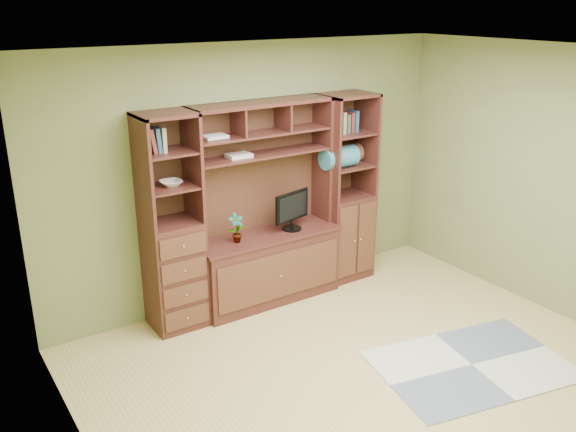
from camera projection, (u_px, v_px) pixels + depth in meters
room at (387, 233)px, 4.60m from camera, size 4.60×4.10×2.64m
center_hutch at (267, 206)px, 6.06m from camera, size 1.54×0.53×2.05m
left_tower at (172, 224)px, 5.57m from camera, size 0.50×0.45×2.05m
right_tower at (345, 188)px, 6.62m from camera, size 0.55×0.45×2.05m
rug at (472, 365)px, 5.23m from camera, size 1.80×1.38×0.01m
monitor at (292, 204)px, 6.18m from camera, size 0.49×0.30×0.55m
orchid at (236, 228)px, 5.89m from camera, size 0.16×0.11×0.30m
magazines at (239, 155)px, 5.82m from camera, size 0.23×0.17×0.04m
bowl at (171, 183)px, 5.45m from camera, size 0.20×0.20×0.05m
blanket_teal at (339, 157)px, 6.38m from camera, size 0.39×0.23×0.23m
blanket_red at (346, 154)px, 6.59m from camera, size 0.35×0.20×0.20m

